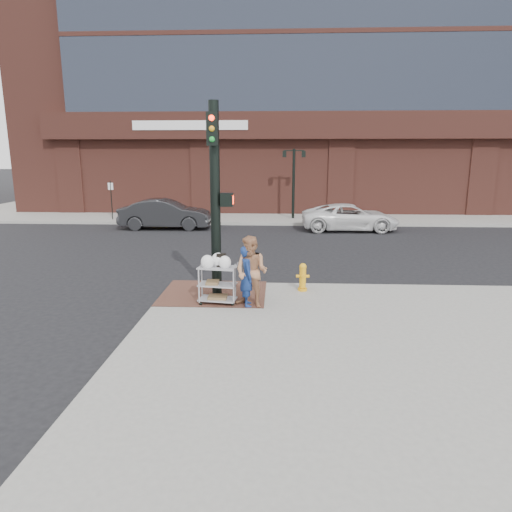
# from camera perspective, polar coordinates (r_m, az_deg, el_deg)

# --- Properties ---
(ground) EXTENTS (220.00, 220.00, 0.00)m
(ground) POSITION_cam_1_polar(r_m,az_deg,el_deg) (11.63, -2.93, -6.72)
(ground) COLOR black
(ground) RESTS_ON ground
(sidewalk_far) EXTENTS (65.00, 36.00, 0.15)m
(sidewalk_far) POSITION_cam_1_polar(r_m,az_deg,el_deg) (44.56, 17.72, 7.16)
(sidewalk_far) COLOR gray
(sidewalk_far) RESTS_ON ground
(brick_curb_ramp) EXTENTS (2.80, 2.40, 0.01)m
(brick_curb_ramp) POSITION_cam_1_polar(r_m,az_deg,el_deg) (12.50, -5.28, -4.61)
(brick_curb_ramp) COLOR brown
(brick_curb_ramp) RESTS_ON sidewalk_near
(bank_building) EXTENTS (42.00, 26.00, 28.00)m
(bank_building) POSITION_cam_1_polar(r_m,az_deg,el_deg) (43.34, 8.75, 26.22)
(bank_building) COLOR brown
(bank_building) RESTS_ON sidewalk_far
(lamp_post) EXTENTS (1.32, 0.22, 4.00)m
(lamp_post) POSITION_cam_1_polar(r_m,az_deg,el_deg) (26.96, 4.72, 9.95)
(lamp_post) COLOR black
(lamp_post) RESTS_ON sidewalk_far
(parking_sign) EXTENTS (0.05, 0.05, 2.20)m
(parking_sign) POSITION_cam_1_polar(r_m,az_deg,el_deg) (27.77, -17.62, 6.66)
(parking_sign) COLOR black
(parking_sign) RESTS_ON sidewalk_far
(traffic_signal_pole) EXTENTS (0.61, 0.51, 5.00)m
(traffic_signal_pole) POSITION_cam_1_polar(r_m,az_deg,el_deg) (11.85, -5.03, 7.64)
(traffic_signal_pole) COLOR black
(traffic_signal_pole) RESTS_ON sidewalk_near
(woman_blue) EXTENTS (0.45, 0.61, 1.52)m
(woman_blue) POSITION_cam_1_polar(r_m,az_deg,el_deg) (11.24, -1.08, -2.54)
(woman_blue) COLOR navy
(woman_blue) RESTS_ON sidewalk_near
(pedestrian_tan) EXTENTS (1.06, 0.96, 1.77)m
(pedestrian_tan) POSITION_cam_1_polar(r_m,az_deg,el_deg) (11.16, -0.57, -1.99)
(pedestrian_tan) COLOR #AE7752
(pedestrian_tan) RESTS_ON sidewalk_near
(sedan_dark) EXTENTS (4.78, 1.78, 1.56)m
(sedan_dark) POSITION_cam_1_polar(r_m,az_deg,el_deg) (24.48, -11.25, 5.17)
(sedan_dark) COLOR black
(sedan_dark) RESTS_ON ground
(minivan_white) EXTENTS (4.93, 2.31, 1.37)m
(minivan_white) POSITION_cam_1_polar(r_m,az_deg,el_deg) (23.97, 11.66, 4.76)
(minivan_white) COLOR white
(minivan_white) RESTS_ON ground
(utility_cart) EXTENTS (0.99, 0.64, 1.28)m
(utility_cart) POSITION_cam_1_polar(r_m,az_deg,el_deg) (11.51, -4.85, -3.14)
(utility_cart) COLOR #959599
(utility_cart) RESTS_ON sidewalk_near
(fire_hydrant) EXTENTS (0.37, 0.26, 0.78)m
(fire_hydrant) POSITION_cam_1_polar(r_m,az_deg,el_deg) (12.64, 5.85, -2.59)
(fire_hydrant) COLOR orange
(fire_hydrant) RESTS_ON sidewalk_near
(newsbox_red) EXTENTS (0.54, 0.52, 1.04)m
(newsbox_red) POSITION_cam_1_polar(r_m,az_deg,el_deg) (27.39, -13.46, 5.61)
(newsbox_red) COLOR red
(newsbox_red) RESTS_ON sidewalk_far
(newsbox_yellow) EXTENTS (0.48, 0.44, 1.10)m
(newsbox_yellow) POSITION_cam_1_polar(r_m,az_deg,el_deg) (27.47, -12.47, 5.73)
(newsbox_yellow) COLOR yellow
(newsbox_yellow) RESTS_ON sidewalk_far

